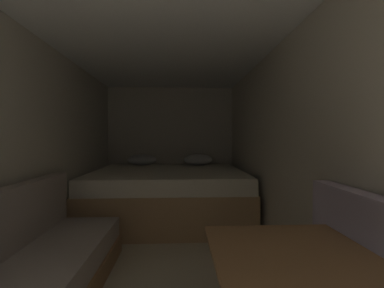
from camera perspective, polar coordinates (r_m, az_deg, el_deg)
ground_plane at (r=2.59m, az=-6.64°, el=-25.67°), size 7.03×7.03×0.00m
wall_back at (r=4.85m, az=-4.65°, el=-0.18°), size 2.37×0.05×2.10m
wall_left at (r=2.65m, az=-32.54°, el=-1.57°), size 0.05×5.03×2.10m
wall_right at (r=2.51m, az=20.71°, el=-1.61°), size 0.05×5.03×2.10m
ceiling_slab at (r=2.49m, az=-6.77°, el=23.69°), size 2.37×5.03×0.05m
bed at (r=3.94m, az=-5.11°, el=-10.62°), size 2.15×1.87×0.89m
dinette_table at (r=1.26m, az=20.50°, el=-25.31°), size 0.64×0.60×0.72m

